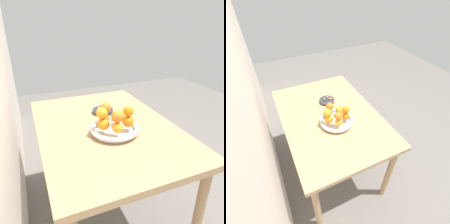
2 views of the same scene
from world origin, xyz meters
The scene contains 20 objects.
ground_plane centered at (0.00, 0.00, 0.00)m, with size 6.00×6.00×0.00m, color slate.
wall_back centered at (0.00, 0.55, 1.25)m, with size 4.00×0.05×2.50m, color beige.
dining_table centered at (0.00, 0.00, 0.65)m, with size 1.10×0.76×0.74m.
fruit_bowl centered at (-0.11, -0.01, 0.76)m, with size 0.27×0.27×0.04m.
candy_dish centered at (0.17, -0.05, 0.75)m, with size 0.14×0.14×0.02m, color #333338.
orange_0 centered at (-0.06, -0.06, 0.81)m, with size 0.06×0.06×0.06m, color orange.
orange_1 centered at (-0.04, 0.02, 0.81)m, with size 0.06×0.06×0.06m, color orange.
orange_2 centered at (-0.12, 0.05, 0.81)m, with size 0.06×0.06×0.06m, color orange.
orange_3 centered at (-0.18, 0.00, 0.81)m, with size 0.06×0.06×0.06m, color orange.
orange_4 centered at (-0.14, -0.08, 0.81)m, with size 0.06×0.06×0.06m, color orange.
orange_5 centered at (-0.11, 0.06, 0.87)m, with size 0.06×0.06×0.06m, color orange.
orange_6 centered at (-0.17, 0.00, 0.87)m, with size 0.06×0.06×0.06m, color orange.
orange_7 centered at (-0.04, 0.01, 0.87)m, with size 0.06×0.06×0.06m, color orange.
orange_8 centered at (-0.13, -0.08, 0.87)m, with size 0.06×0.06×0.06m, color orange.
candy_ball_0 centered at (0.17, -0.03, 0.77)m, with size 0.02×0.02×0.02m, color #4C9947.
candy_ball_1 centered at (0.17, -0.06, 0.77)m, with size 0.02×0.02×0.02m, color #C6384C.
candy_ball_2 centered at (0.16, -0.08, 0.77)m, with size 0.02×0.02×0.02m, color gold.
candy_ball_3 centered at (0.18, -0.03, 0.77)m, with size 0.02×0.02×0.02m, color #8C4C99.
candy_ball_4 centered at (0.19, -0.06, 0.77)m, with size 0.02×0.02×0.02m, color gold.
candy_ball_5 centered at (0.20, -0.07, 0.77)m, with size 0.02×0.02×0.02m, color #8C4C99.
Camera 2 is at (-1.01, 0.40, 1.70)m, focal length 28.00 mm.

